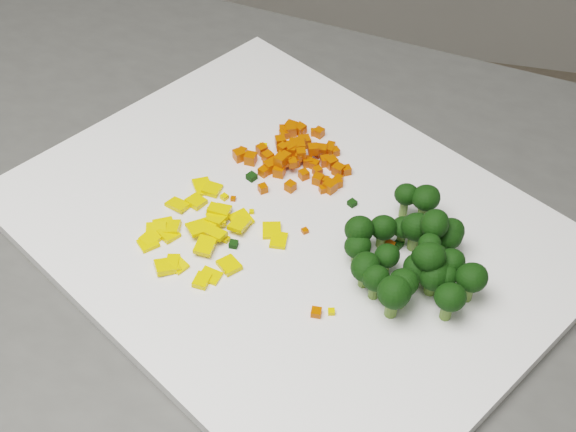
% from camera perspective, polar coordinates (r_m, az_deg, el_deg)
% --- Properties ---
extents(cutting_board, '(0.62, 0.58, 0.01)m').
position_cam_1_polar(cutting_board, '(0.74, 0.00, -0.89)').
color(cutting_board, white).
rests_on(cutting_board, counter_block).
extents(carrot_pile, '(0.11, 0.11, 0.03)m').
position_cam_1_polar(carrot_pile, '(0.79, 0.31, 4.49)').
color(carrot_pile, '#C43902').
rests_on(carrot_pile, cutting_board).
extents(pepper_pile, '(0.13, 0.13, 0.02)m').
position_cam_1_polar(pepper_pile, '(0.73, -5.16, -0.70)').
color(pepper_pile, yellow).
rests_on(pepper_pile, cutting_board).
extents(broccoli_pile, '(0.13, 0.13, 0.06)m').
position_cam_1_polar(broccoli_pile, '(0.69, 8.99, -2.06)').
color(broccoli_pile, black).
rests_on(broccoli_pile, cutting_board).
extents(carrot_cube_0, '(0.01, 0.01, 0.01)m').
position_cam_1_polar(carrot_cube_0, '(0.79, -0.37, 4.84)').
color(carrot_cube_0, '#C43902').
rests_on(carrot_cube_0, carrot_pile).
extents(carrot_cube_1, '(0.01, 0.01, 0.01)m').
position_cam_1_polar(carrot_cube_1, '(0.83, 2.23, 5.95)').
color(carrot_cube_1, '#C43902').
rests_on(carrot_cube_1, carrot_pile).
extents(carrot_cube_2, '(0.02, 0.02, 0.01)m').
position_cam_1_polar(carrot_cube_2, '(0.79, 0.14, 4.83)').
color(carrot_cube_2, '#C43902').
rests_on(carrot_cube_2, carrot_pile).
extents(carrot_cube_3, '(0.01, 0.01, 0.01)m').
position_cam_1_polar(carrot_cube_3, '(0.79, 3.11, 3.81)').
color(carrot_cube_3, '#C43902').
rests_on(carrot_cube_3, carrot_pile).
extents(carrot_cube_4, '(0.01, 0.01, 0.01)m').
position_cam_1_polar(carrot_cube_4, '(0.78, -0.63, 3.21)').
color(carrot_cube_4, '#C43902').
rests_on(carrot_cube_4, carrot_pile).
extents(carrot_cube_5, '(0.01, 0.01, 0.01)m').
position_cam_1_polar(carrot_cube_5, '(0.81, -1.88, 4.74)').
color(carrot_cube_5, '#C43902').
rests_on(carrot_cube_5, carrot_pile).
extents(carrot_cube_6, '(0.01, 0.01, 0.01)m').
position_cam_1_polar(carrot_cube_6, '(0.78, 1.13, 2.96)').
color(carrot_cube_6, '#C43902').
rests_on(carrot_cube_6, carrot_pile).
extents(carrot_cube_7, '(0.01, 0.01, 0.01)m').
position_cam_1_polar(carrot_cube_7, '(0.83, -0.34, 6.16)').
color(carrot_cube_7, '#C43902').
rests_on(carrot_cube_7, carrot_pile).
extents(carrot_cube_8, '(0.01, 0.01, 0.01)m').
position_cam_1_polar(carrot_cube_8, '(0.79, 0.48, 4.56)').
color(carrot_cube_8, '#C43902').
rests_on(carrot_cube_8, carrot_pile).
extents(carrot_cube_9, '(0.01, 0.01, 0.01)m').
position_cam_1_polar(carrot_cube_9, '(0.78, -0.22, 4.17)').
color(carrot_cube_9, '#C43902').
rests_on(carrot_cube_9, carrot_pile).
extents(carrot_cube_10, '(0.01, 0.01, 0.01)m').
position_cam_1_polar(carrot_cube_10, '(0.80, -1.09, 3.98)').
color(carrot_cube_10, '#C43902').
rests_on(carrot_cube_10, carrot_pile).
extents(carrot_cube_11, '(0.01, 0.01, 0.01)m').
position_cam_1_polar(carrot_cube_11, '(0.82, -0.30, 5.82)').
color(carrot_cube_11, '#C43902').
rests_on(carrot_cube_11, carrot_pile).
extents(carrot_cube_12, '(0.01, 0.01, 0.01)m').
position_cam_1_polar(carrot_cube_12, '(0.77, 2.64, 2.51)').
color(carrot_cube_12, '#C43902').
rests_on(carrot_cube_12, carrot_pile).
extents(carrot_cube_13, '(0.01, 0.01, 0.01)m').
position_cam_1_polar(carrot_cube_13, '(0.79, 0.93, 4.46)').
color(carrot_cube_13, '#C43902').
rests_on(carrot_cube_13, carrot_pile).
extents(carrot_cube_14, '(0.01, 0.01, 0.01)m').
position_cam_1_polar(carrot_cube_14, '(0.77, -1.80, 1.97)').
color(carrot_cube_14, '#C43902').
rests_on(carrot_cube_14, carrot_pile).
extents(carrot_cube_15, '(0.01, 0.01, 0.01)m').
position_cam_1_polar(carrot_cube_15, '(0.77, 3.52, 2.36)').
color(carrot_cube_15, '#C43902').
rests_on(carrot_cube_15, carrot_pile).
extents(carrot_cube_16, '(0.01, 0.01, 0.01)m').
position_cam_1_polar(carrot_cube_16, '(0.82, -0.54, 5.27)').
color(carrot_cube_16, '#C43902').
rests_on(carrot_cube_16, carrot_pile).
extents(carrot_cube_17, '(0.01, 0.01, 0.01)m').
position_cam_1_polar(carrot_cube_17, '(0.79, 1.89, 3.69)').
color(carrot_cube_17, '#C43902').
rests_on(carrot_cube_17, carrot_pile).
extents(carrot_cube_18, '(0.01, 0.01, 0.01)m').
position_cam_1_polar(carrot_cube_18, '(0.79, -0.41, 4.60)').
color(carrot_cube_18, '#C43902').
rests_on(carrot_cube_18, carrot_pile).
extents(carrot_cube_19, '(0.01, 0.01, 0.01)m').
position_cam_1_polar(carrot_cube_19, '(0.77, 0.17, 2.12)').
color(carrot_cube_19, '#C43902').
rests_on(carrot_cube_19, carrot_pile).
extents(carrot_cube_20, '(0.01, 0.01, 0.01)m').
position_cam_1_polar(carrot_cube_20, '(0.78, -0.53, 3.99)').
color(carrot_cube_20, '#C43902').
rests_on(carrot_cube_20, carrot_pile).
extents(carrot_cube_21, '(0.02, 0.02, 0.01)m').
position_cam_1_polar(carrot_cube_21, '(0.80, -3.47, 4.34)').
color(carrot_cube_21, '#C43902').
rests_on(carrot_cube_21, carrot_pile).
extents(carrot_cube_22, '(0.01, 0.01, 0.01)m').
position_cam_1_polar(carrot_cube_22, '(0.80, 0.46, 5.15)').
color(carrot_cube_22, '#C43902').
rests_on(carrot_cube_22, carrot_pile).
extents(carrot_cube_23, '(0.01, 0.01, 0.01)m').
position_cam_1_polar(carrot_cube_23, '(0.79, 1.79, 4.76)').
color(carrot_cube_23, '#C43902').
rests_on(carrot_cube_23, carrot_pile).
extents(carrot_cube_24, '(0.01, 0.01, 0.01)m').
position_cam_1_polar(carrot_cube_24, '(0.79, 4.17, 3.27)').
color(carrot_cube_24, '#C43902').
rests_on(carrot_cube_24, carrot_pile).
extents(carrot_cube_25, '(0.01, 0.01, 0.01)m').
position_cam_1_polar(carrot_cube_25, '(0.83, 0.86, 6.20)').
color(carrot_cube_25, '#C43902').
rests_on(carrot_cube_25, carrot_pile).
extents(carrot_cube_26, '(0.01, 0.01, 0.01)m').
position_cam_1_polar(carrot_cube_26, '(0.81, 1.21, 5.29)').
color(carrot_cube_26, '#C43902').
rests_on(carrot_cube_26, carrot_pile).
extents(carrot_cube_27, '(0.01, 0.01, 0.01)m').
position_cam_1_polar(carrot_cube_27, '(0.79, 2.67, 3.92)').
color(carrot_cube_27, '#C43902').
rests_on(carrot_cube_27, carrot_pile).
extents(carrot_cube_28, '(0.01, 0.01, 0.01)m').
position_cam_1_polar(carrot_cube_28, '(0.78, -1.74, 3.18)').
color(carrot_cube_28, '#C43902').
rests_on(carrot_cube_28, carrot_pile).
extents(carrot_cube_29, '(0.01, 0.01, 0.01)m').
position_cam_1_polar(carrot_cube_29, '(0.80, -0.23, 4.26)').
color(carrot_cube_29, '#C43902').
rests_on(carrot_cube_29, carrot_pile).
extents(carrot_cube_30, '(0.01, 0.01, 0.01)m').
position_cam_1_polar(carrot_cube_30, '(0.83, 0.19, 6.13)').
color(carrot_cube_30, '#C43902').
rests_on(carrot_cube_30, carrot_pile).
extents(carrot_cube_31, '(0.01, 0.01, 0.01)m').
position_cam_1_polar(carrot_cube_31, '(0.83, 0.97, 6.10)').
color(carrot_cube_31, '#C43902').
rests_on(carrot_cube_31, carrot_pile).
extents(carrot_cube_32, '(0.01, 0.01, 0.01)m').
position_cam_1_polar(carrot_cube_32, '(0.77, 2.15, 2.62)').
color(carrot_cube_32, '#C43902').
rests_on(carrot_cube_32, carrot_pile).
extents(carrot_cube_33, '(0.01, 0.01, 0.01)m').
position_cam_1_polar(carrot_cube_33, '(0.81, 2.40, 4.68)').
color(carrot_cube_33, '#C43902').
rests_on(carrot_cube_33, carrot_pile).
extents(carrot_cube_34, '(0.01, 0.01, 0.01)m').
position_cam_1_polar(carrot_cube_34, '(0.78, -0.27, 4.00)').
color(carrot_cube_34, '#C43902').
rests_on(carrot_cube_34, carrot_pile).
extents(carrot_cube_35, '(0.01, 0.01, 0.01)m').
position_cam_1_polar(carrot_cube_35, '(0.78, 2.10, 3.21)').
color(carrot_cube_35, '#C43902').
rests_on(carrot_cube_35, carrot_pile).
extents(carrot_cube_36, '(0.01, 0.01, 0.01)m').
position_cam_1_polar(carrot_cube_36, '(0.80, -0.55, 5.33)').
color(carrot_cube_36, '#C43902').
rests_on(carrot_cube_36, carrot_pile).
extents(carrot_cube_37, '(0.01, 0.01, 0.01)m').
position_cam_1_polar(carrot_cube_37, '(0.80, 2.19, 4.46)').
color(carrot_cube_37, '#C43902').
rests_on(carrot_cube_37, carrot_pile).
extents(carrot_cube_38, '(0.01, 0.01, 0.01)m').
position_cam_1_polar(carrot_cube_38, '(0.77, 2.49, 1.91)').
color(carrot_cube_38, '#C43902').
rests_on(carrot_cube_38, carrot_pile).
extents(carrot_cube_39, '(0.01, 0.01, 0.01)m').
position_cam_1_polar(carrot_cube_39, '(0.78, 3.60, 3.30)').
color(carrot_cube_39, '#C43902').
rests_on(carrot_cube_39, carrot_pile).
extents(carrot_cube_40, '(0.01, 0.01, 0.01)m').
position_cam_1_polar(carrot_cube_40, '(0.82, 1.20, 5.33)').
color(carrot_cube_40, '#C43902').
rests_on(carrot_cube_40, carrot_pile).
extents(carrot_cube_41, '(0.01, 0.01, 0.01)m').
position_cam_1_polar(carrot_cube_41, '(0.80, 0.32, 5.00)').
color(carrot_cube_41, '#C43902').
rests_on(carrot_cube_41, carrot_pile).
extents(carrot_cube_42, '(0.01, 0.01, 0.01)m').
position_cam_1_polar(carrot_cube_42, '(0.83, -0.02, 6.03)').
color(carrot_cube_42, '#C43902').
rests_on(carrot_cube_42, carrot_pile).
extents(carrot_cube_43, '(0.01, 0.01, 0.01)m').
position_cam_1_polar(carrot_cube_43, '(0.79, -0.57, 3.65)').
color(carrot_cube_43, '#C43902').
rests_on(carrot_cube_43, carrot_pile).
extents(carrot_cube_44, '(0.01, 0.01, 0.01)m').
position_cam_1_polar(carrot_cube_44, '(0.78, 0.33, 3.78)').
color(carrot_cube_44, '#C43902').
rests_on(carrot_cube_44, carrot_pile).
extents(carrot_cube_45, '(0.01, 0.01, 0.01)m').
position_cam_1_polar(carrot_cube_45, '(0.81, -0.49, 5.22)').
color(carrot_cube_45, '#C43902').
rests_on(carrot_cube_45, carrot_pile).
extents(carrot_cube_46, '(0.01, 0.01, 0.01)m').
position_cam_1_polar(carrot_cube_46, '(0.81, 0.97, 5.05)').
color(carrot_cube_46, '#C43902').
rests_on(carrot_cube_46, carrot_pile).
extents(carrot_cube_47, '(0.01, 0.01, 0.01)m').
position_cam_1_polar(carrot_cube_47, '(0.81, 2.99, 4.69)').
color(carrot_cube_47, '#C43902').
rests_on(carrot_cube_47, carrot_pile).
extents(carrot_cube_48, '(0.01, 0.01, 0.01)m').
position_cam_1_polar(carrot_cube_48, '(0.79, -0.68, 3.48)').
color(carrot_cube_48, '#C43902').
rests_on(carrot_cube_48, carrot_pile).
extents(carrot_cube_49, '(0.01, 0.01, 0.01)m').
position_cam_1_polar(carrot_cube_49, '(0.83, 1.86, 5.97)').
color(carrot_cube_49, '#C43902').
rests_on(carrot_cube_49, carrot_pile).
extents(carrot_cube_50, '(0.01, 0.01, 0.01)m').
position_cam_1_polar(carrot_cube_50, '(0.80, -2.68, 4.11)').
color(carrot_cube_50, '#C43902').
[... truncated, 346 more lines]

